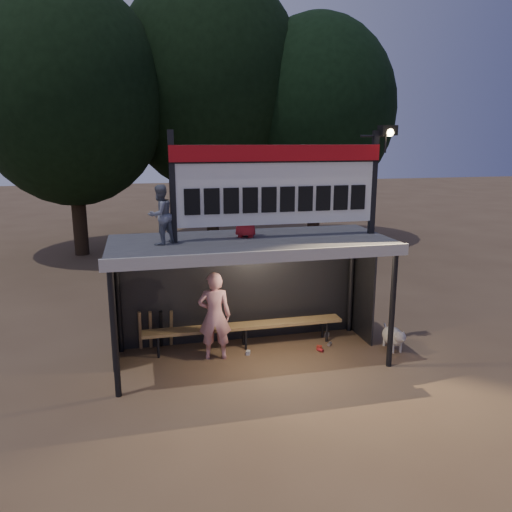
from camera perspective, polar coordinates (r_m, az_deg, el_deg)
The scene contains 13 objects.
ground at distance 9.68m, azimuth -0.62°, elevation -11.62°, with size 80.00×80.00×0.00m, color brown.
player at distance 9.41m, azimuth -4.76°, elevation -6.83°, with size 0.62×0.40×1.69m, color white.
child_a at distance 8.56m, azimuth -10.88°, elevation 4.65°, with size 0.49×0.38×1.01m, color slate.
child_b at distance 9.04m, azimuth -1.19°, elevation 5.32°, with size 0.49×0.32×1.01m, color #B41B22.
dugout_shelter at distance 9.29m, azimuth -0.98°, elevation -0.60°, with size 5.10×2.08×2.32m.
scoreboard_assembly at distance 8.95m, azimuth 2.86°, elevation 8.45°, with size 4.10×0.27×1.99m.
bench at distance 10.01m, azimuth -1.33°, elevation -8.07°, with size 4.00×0.35×0.48m.
tree_left at distance 18.75m, azimuth -20.54°, elevation 16.85°, with size 6.46×6.46×9.27m.
tree_mid at distance 20.39m, azimuth -5.28°, elevation 19.07°, with size 7.22×7.22×10.36m.
tree_right at distance 20.32m, azimuth 6.92°, elevation 16.29°, with size 6.08×6.08×8.72m.
dog at distance 10.30m, azimuth 15.47°, elevation -8.85°, with size 0.36×0.81×0.49m.
bats at distance 10.07m, azimuth -11.38°, elevation -8.21°, with size 0.67×0.35×0.84m.
litter at distance 10.19m, azimuth 6.07°, elevation -10.14°, with size 1.93×0.84×0.08m.
Camera 1 is at (-1.92, -8.57, 4.06)m, focal length 35.00 mm.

